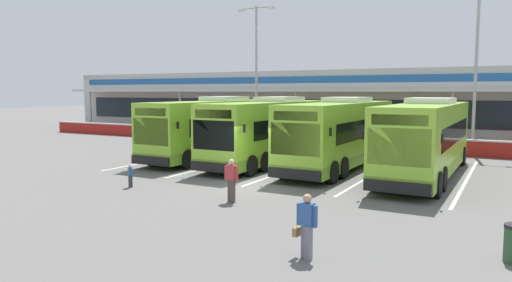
# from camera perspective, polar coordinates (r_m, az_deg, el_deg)

# --- Properties ---
(ground_plane) EXTENTS (200.00, 200.00, 0.00)m
(ground_plane) POSITION_cam_1_polar(r_m,az_deg,el_deg) (20.91, -1.07, -5.29)
(ground_plane) COLOR #605E5B
(terminal_building) EXTENTS (70.00, 13.00, 6.00)m
(terminal_building) POSITION_cam_1_polar(r_m,az_deg,el_deg) (45.86, 15.90, 4.42)
(terminal_building) COLOR #B7B7B2
(terminal_building) RESTS_ON ground
(red_barrier_wall) EXTENTS (60.00, 0.40, 1.10)m
(red_barrier_wall) POSITION_cam_1_polar(r_m,az_deg,el_deg) (34.05, 11.13, -0.08)
(red_barrier_wall) COLOR maroon
(red_barrier_wall) RESTS_ON ground
(coach_bus_leftmost) EXTENTS (2.99, 12.17, 3.78)m
(coach_bus_leftmost) POSITION_cam_1_polar(r_m,az_deg,el_deg) (29.54, -4.80, 1.50)
(coach_bus_leftmost) COLOR #8CC633
(coach_bus_leftmost) RESTS_ON ground
(coach_bus_left_centre) EXTENTS (2.99, 12.17, 3.78)m
(coach_bus_left_centre) POSITION_cam_1_polar(r_m,az_deg,el_deg) (27.32, 1.95, 1.16)
(coach_bus_left_centre) COLOR #8CC633
(coach_bus_left_centre) RESTS_ON ground
(coach_bus_centre) EXTENTS (2.99, 12.17, 3.78)m
(coach_bus_centre) POSITION_cam_1_polar(r_m,az_deg,el_deg) (25.88, 10.23, 0.79)
(coach_bus_centre) COLOR #8CC633
(coach_bus_centre) RESTS_ON ground
(coach_bus_right_centre) EXTENTS (2.99, 12.17, 3.78)m
(coach_bus_right_centre) POSITION_cam_1_polar(r_m,az_deg,el_deg) (24.09, 19.85, 0.15)
(coach_bus_right_centre) COLOR #8CC633
(coach_bus_right_centre) RESTS_ON ground
(bay_stripe_far_west) EXTENTS (0.14, 13.00, 0.01)m
(bay_stripe_far_west) POSITION_cam_1_polar(r_m,az_deg,el_deg) (30.47, -9.22, -1.79)
(bay_stripe_far_west) COLOR silver
(bay_stripe_far_west) RESTS_ON ground
(bay_stripe_west) EXTENTS (0.14, 13.00, 0.01)m
(bay_stripe_west) POSITION_cam_1_polar(r_m,az_deg,el_deg) (28.10, -2.44, -2.37)
(bay_stripe_west) COLOR silver
(bay_stripe_west) RESTS_ON ground
(bay_stripe_mid_west) EXTENTS (0.14, 13.00, 0.01)m
(bay_stripe_mid_west) POSITION_cam_1_polar(r_m,az_deg,el_deg) (26.20, 5.46, -3.00)
(bay_stripe_mid_west) COLOR silver
(bay_stripe_mid_west) RESTS_ON ground
(bay_stripe_centre) EXTENTS (0.14, 13.00, 0.01)m
(bay_stripe_centre) POSITION_cam_1_polar(r_m,az_deg,el_deg) (24.87, 14.41, -3.65)
(bay_stripe_centre) COLOR silver
(bay_stripe_centre) RESTS_ON ground
(bay_stripe_mid_east) EXTENTS (0.14, 13.00, 0.01)m
(bay_stripe_mid_east) POSITION_cam_1_polar(r_m,az_deg,el_deg) (24.21, 24.11, -4.25)
(bay_stripe_mid_east) COLOR silver
(bay_stripe_mid_east) RESTS_ON ground
(pedestrian_with_handbag) EXTENTS (0.63, 0.36, 1.62)m
(pedestrian_with_handbag) POSITION_cam_1_polar(r_m,az_deg,el_deg) (11.77, 6.09, -9.99)
(pedestrian_with_handbag) COLOR slate
(pedestrian_with_handbag) RESTS_ON ground
(pedestrian_in_dark_coat) EXTENTS (0.53, 0.30, 1.62)m
(pedestrian_in_dark_coat) POSITION_cam_1_polar(r_m,az_deg,el_deg) (17.48, -2.99, -4.62)
(pedestrian_in_dark_coat) COLOR #4C4238
(pedestrian_in_dark_coat) RESTS_ON ground
(pedestrian_child) EXTENTS (0.32, 0.25, 1.00)m
(pedestrian_child) POSITION_cam_1_polar(r_m,az_deg,el_deg) (20.91, -14.93, -3.98)
(pedestrian_child) COLOR #33333D
(pedestrian_child) RESTS_ON ground
(lamp_post_west) EXTENTS (3.24, 0.28, 11.00)m
(lamp_post_west) POSITION_cam_1_polar(r_m,az_deg,el_deg) (39.32, 0.04, 9.20)
(lamp_post_west) COLOR #9E9EA3
(lamp_post_west) RESTS_ON ground
(lamp_post_centre) EXTENTS (3.24, 0.28, 11.00)m
(lamp_post_centre) POSITION_cam_1_polar(r_m,az_deg,el_deg) (34.11, 25.06, 9.14)
(lamp_post_centre) COLOR #9E9EA3
(lamp_post_centre) RESTS_ON ground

